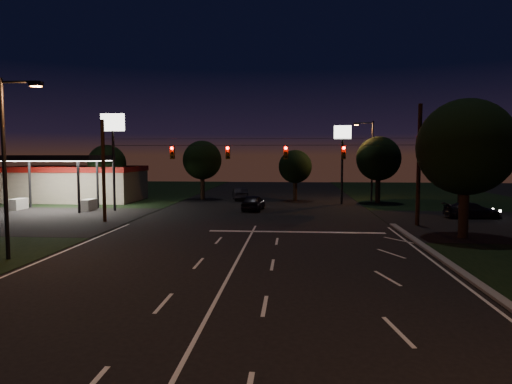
# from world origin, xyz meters

# --- Properties ---
(ground) EXTENTS (140.00, 140.00, 0.00)m
(ground) POSITION_xyz_m (0.00, 0.00, 0.00)
(ground) COLOR black
(ground) RESTS_ON ground
(cross_street_left) EXTENTS (20.00, 16.00, 0.02)m
(cross_street_left) POSITION_xyz_m (-20.00, 16.00, 0.00)
(cross_street_left) COLOR black
(cross_street_left) RESTS_ON ground
(center_line) EXTENTS (0.14, 40.00, 0.01)m
(center_line) POSITION_xyz_m (0.00, -6.00, 0.01)
(center_line) COLOR silver
(center_line) RESTS_ON ground
(stop_bar) EXTENTS (12.00, 0.50, 0.01)m
(stop_bar) POSITION_xyz_m (3.00, 11.50, 0.01)
(stop_bar) COLOR silver
(stop_bar) RESTS_ON ground
(utility_pole_right) EXTENTS (0.30, 0.30, 9.00)m
(utility_pole_right) POSITION_xyz_m (12.00, 15.00, 0.00)
(utility_pole_right) COLOR black
(utility_pole_right) RESTS_ON ground
(utility_pole_left) EXTENTS (0.28, 0.28, 8.00)m
(utility_pole_left) POSITION_xyz_m (-12.00, 15.00, 0.00)
(utility_pole_left) COLOR black
(utility_pole_left) RESTS_ON ground
(signal_span) EXTENTS (24.00, 0.40, 1.56)m
(signal_span) POSITION_xyz_m (-0.00, 14.96, 5.50)
(signal_span) COLOR black
(signal_span) RESTS_ON ground
(gas_station) EXTENTS (14.20, 16.10, 5.25)m
(gas_station) POSITION_xyz_m (-21.86, 30.39, 2.38)
(gas_station) COLOR gray
(gas_station) RESTS_ON ground
(pole_sign_left_near) EXTENTS (2.20, 0.30, 9.10)m
(pole_sign_left_near) POSITION_xyz_m (-14.00, 22.00, 6.98)
(pole_sign_left_near) COLOR black
(pole_sign_left_near) RESTS_ON ground
(pole_sign_right) EXTENTS (1.80, 0.30, 8.40)m
(pole_sign_right) POSITION_xyz_m (8.00, 30.00, 6.24)
(pole_sign_right) COLOR black
(pole_sign_right) RESTS_ON ground
(street_light_left) EXTENTS (2.20, 0.35, 9.00)m
(street_light_left) POSITION_xyz_m (-11.24, 2.00, 5.24)
(street_light_left) COLOR black
(street_light_left) RESTS_ON ground
(street_light_right_far) EXTENTS (2.20, 0.35, 9.00)m
(street_light_right_far) POSITION_xyz_m (11.24, 32.00, 5.24)
(street_light_right_far) COLOR black
(street_light_right_far) RESTS_ON ground
(tree_right_near) EXTENTS (6.00, 6.00, 8.76)m
(tree_right_near) POSITION_xyz_m (13.53, 10.17, 5.68)
(tree_right_near) COLOR black
(tree_right_near) RESTS_ON ground
(tree_far_a) EXTENTS (4.20, 4.20, 6.42)m
(tree_far_a) POSITION_xyz_m (-17.98, 30.12, 4.26)
(tree_far_a) COLOR black
(tree_far_a) RESTS_ON ground
(tree_far_b) EXTENTS (4.60, 4.60, 6.98)m
(tree_far_b) POSITION_xyz_m (-7.98, 34.13, 4.61)
(tree_far_b) COLOR black
(tree_far_b) RESTS_ON ground
(tree_far_c) EXTENTS (3.80, 3.80, 5.86)m
(tree_far_c) POSITION_xyz_m (3.02, 33.10, 3.90)
(tree_far_c) COLOR black
(tree_far_c) RESTS_ON ground
(tree_far_d) EXTENTS (4.80, 4.80, 7.30)m
(tree_far_d) POSITION_xyz_m (12.02, 31.13, 4.83)
(tree_far_d) COLOR black
(tree_far_d) RESTS_ON ground
(tree_far_e) EXTENTS (4.00, 4.00, 6.18)m
(tree_far_e) POSITION_xyz_m (20.02, 29.11, 4.11)
(tree_far_e) COLOR black
(tree_far_e) RESTS_ON ground
(car_oncoming_a) EXTENTS (2.19, 4.55, 1.50)m
(car_oncoming_a) POSITION_xyz_m (-1.00, 23.49, 0.75)
(car_oncoming_a) COLOR black
(car_oncoming_a) RESTS_ON ground
(car_oncoming_b) EXTENTS (2.42, 4.57, 1.43)m
(car_oncoming_b) POSITION_xyz_m (-3.47, 33.64, 0.72)
(car_oncoming_b) COLOR black
(car_oncoming_b) RESTS_ON ground
(car_cross) EXTENTS (4.68, 2.16, 1.32)m
(car_cross) POSITION_xyz_m (17.63, 19.45, 0.66)
(car_cross) COLOR black
(car_cross) RESTS_ON ground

